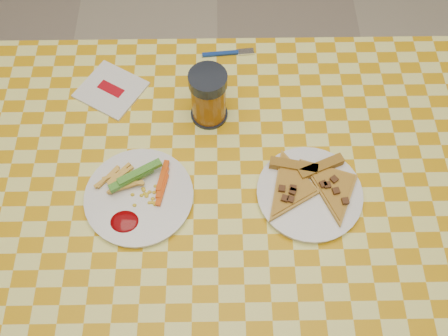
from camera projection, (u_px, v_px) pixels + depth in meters
The scene contains 9 objects.
ground at pixel (220, 287), 1.74m from camera, with size 8.00×8.00×0.00m, color beige.
table at pixel (218, 204), 1.15m from camera, with size 1.28×0.88×0.76m.
plate_left at pixel (139, 197), 1.07m from camera, with size 0.23×0.23×0.01m, color white.
plate_right at pixel (309, 194), 1.07m from camera, with size 0.22×0.22×0.01m, color white.
fries_veggies at pixel (135, 187), 1.06m from camera, with size 0.18×0.17×0.04m.
pizza_slices at pixel (311, 185), 1.06m from camera, with size 0.27×0.24×0.02m.
drink_glass at pixel (209, 97), 1.12m from camera, with size 0.09×0.09×0.14m.
napkin at pixel (111, 90), 1.21m from camera, with size 0.19×0.18×0.01m.
fork at pixel (229, 53), 1.27m from camera, with size 0.13×0.03×0.01m.
Camera 1 is at (0.01, -0.49, 1.72)m, focal length 40.00 mm.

